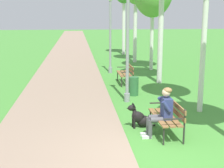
{
  "coord_description": "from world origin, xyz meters",
  "views": [
    {
      "loc": [
        -1.56,
        -6.23,
        2.98
      ],
      "look_at": [
        -0.51,
        3.28,
        0.9
      ],
      "focal_mm": 51.38,
      "sensor_mm": 36.0,
      "label": 1
    }
  ],
  "objects": [
    {
      "name": "paved_path",
      "position": [
        -2.05,
        24.0,
        0.02
      ],
      "size": [
        3.31,
        60.0,
        0.04
      ],
      "primitive_type": "cube",
      "color": "gray",
      "rests_on": "ground"
    },
    {
      "name": "lamp_post_mid",
      "position": [
        0.15,
        10.11,
        2.04
      ],
      "size": [
        0.24,
        0.24,
        3.95
      ],
      "color": "gray",
      "rests_on": "ground"
    },
    {
      "name": "park_bench_mid",
      "position": [
        0.57,
        7.41,
        0.51
      ],
      "size": [
        0.55,
        1.5,
        0.85
      ],
      "color": "olive",
      "rests_on": "ground"
    },
    {
      "name": "person_seated_on_near_bench",
      "position": [
        0.49,
        1.13,
        0.68
      ],
      "size": [
        0.74,
        0.49,
        1.25
      ],
      "color": "#4C4C51",
      "rests_on": "ground"
    },
    {
      "name": "ground_plane",
      "position": [
        0.0,
        0.0,
        0.0
      ],
      "size": [
        120.0,
        120.0,
        0.0
      ],
      "primitive_type": "plane",
      "color": "#478E38"
    },
    {
      "name": "litter_bin",
      "position": [
        0.53,
        5.32,
        0.35
      ],
      "size": [
        0.36,
        0.36,
        0.7
      ],
      "primitive_type": "cylinder",
      "color": "#2D6638",
      "rests_on": "ground"
    },
    {
      "name": "park_bench_near",
      "position": [
        0.69,
        1.28,
        0.51
      ],
      "size": [
        0.55,
        1.5,
        0.85
      ],
      "color": "olive",
      "rests_on": "ground"
    },
    {
      "name": "lamp_post_near",
      "position": [
        0.14,
        4.45,
        2.43
      ],
      "size": [
        0.24,
        0.24,
        4.71
      ],
      "color": "gray",
      "rests_on": "ground"
    },
    {
      "name": "dog_black",
      "position": [
        0.08,
        1.84,
        0.26
      ],
      "size": [
        0.83,
        0.33,
        0.71
      ],
      "color": "black",
      "rests_on": "ground"
    }
  ]
}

